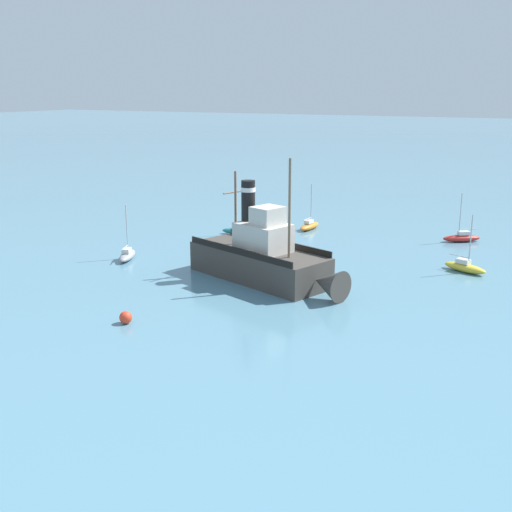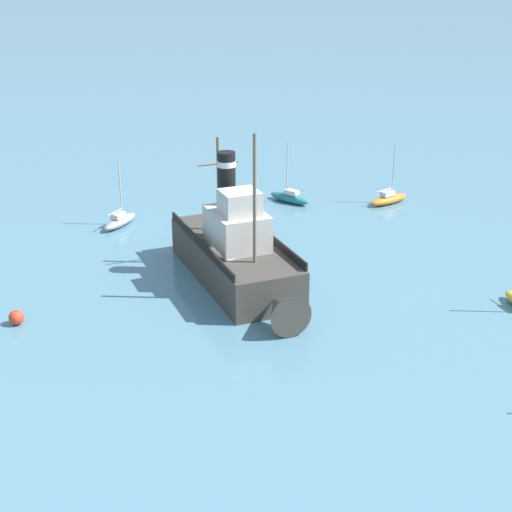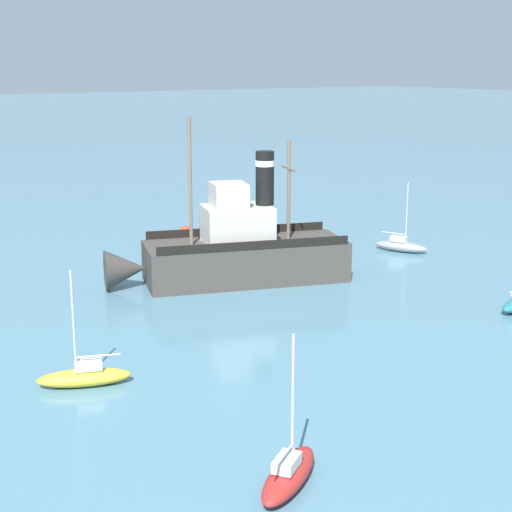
# 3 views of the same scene
# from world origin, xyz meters

# --- Properties ---
(ground_plane) EXTENTS (600.00, 600.00, 0.00)m
(ground_plane) POSITION_xyz_m (0.00, 0.00, 0.00)
(ground_plane) COLOR teal
(old_tugboat) EXTENTS (8.07, 14.71, 9.90)m
(old_tugboat) POSITION_xyz_m (-0.66, -0.27, 1.83)
(old_tugboat) COLOR #423D38
(old_tugboat) RESTS_ON ground
(sailboat_orange) EXTENTS (3.87, 1.36, 4.90)m
(sailboat_orange) POSITION_xyz_m (-19.85, -4.35, 0.43)
(sailboat_orange) COLOR orange
(sailboat_orange) RESTS_ON ground
(sailboat_teal) EXTENTS (1.65, 3.92, 4.90)m
(sailboat_teal) POSITION_xyz_m (-14.14, -9.85, 0.43)
(sailboat_teal) COLOR #23757A
(sailboat_teal) RESTS_ON ground
(sailboat_grey) EXTENTS (3.92, 2.57, 4.90)m
(sailboat_grey) POSITION_xyz_m (-0.82, -13.99, 0.43)
(sailboat_grey) COLOR gray
(sailboat_grey) RESTS_ON ground
(mooring_buoy) EXTENTS (0.84, 0.84, 0.84)m
(mooring_buoy) POSITION_xyz_m (12.07, -3.96, 0.42)
(mooring_buoy) COLOR red
(mooring_buoy) RESTS_ON ground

